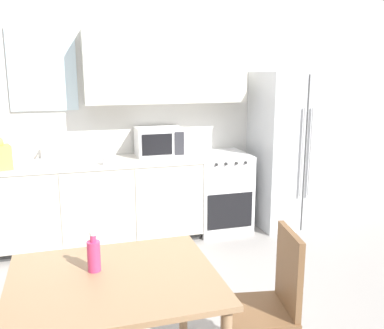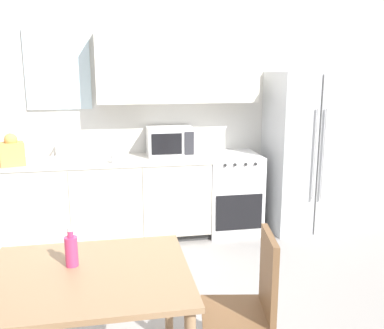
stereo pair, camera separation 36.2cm
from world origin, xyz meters
name	(u,v)px [view 2 (the right image)]	position (x,y,z in m)	size (l,w,h in m)	color
ground_plane	(154,311)	(0.00, 0.00, 0.00)	(12.00, 12.00, 0.00)	gray
wall_back	(142,105)	(0.08, 1.90, 1.45)	(12.00, 0.38, 2.70)	silver
kitchen_counter	(107,199)	(-0.36, 1.59, 0.45)	(2.24, 0.66, 0.90)	#333333
oven_range	(231,192)	(1.06, 1.59, 0.45)	(0.60, 0.66, 0.90)	white
refrigerator	(304,152)	(1.91, 1.55, 0.91)	(0.79, 0.76, 1.82)	silver
kitchen_sink	(60,159)	(-0.82, 1.59, 0.91)	(0.56, 0.42, 0.23)	#B7BABC
microwave	(170,141)	(0.37, 1.70, 1.05)	(0.51, 0.36, 0.32)	silver
coffee_mug	(116,159)	(-0.24, 1.37, 0.94)	(0.13, 0.09, 0.08)	white
grocery_bag_0	(12,152)	(-1.26, 1.46, 1.04)	(0.28, 0.26, 0.32)	#DB994C
dining_table	(89,291)	(-0.43, -0.81, 0.66)	(1.09, 0.91, 0.76)	#997551
dining_chair_side	(253,299)	(0.50, -0.85, 0.54)	(0.46, 0.46, 0.93)	brown
drink_bottle	(71,250)	(-0.52, -0.70, 0.85)	(0.07, 0.07, 0.23)	#DB386B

